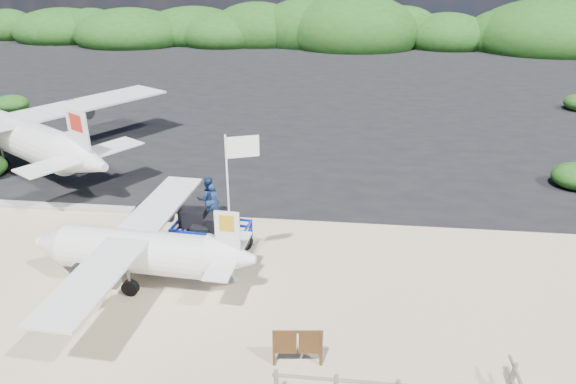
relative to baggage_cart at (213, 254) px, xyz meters
name	(u,v)px	position (x,y,z in m)	size (l,w,h in m)	color
ground	(210,282)	(0.35, -1.88, 0.00)	(160.00, 160.00, 0.00)	beige
asphalt_apron	(294,88)	(0.35, 28.12, 0.00)	(90.00, 50.00, 0.04)	#B2B2B2
vegetation_band	(313,45)	(0.35, 53.12, 0.00)	(124.00, 8.00, 4.40)	#B2B2B2
baggage_cart	(213,254)	(0.00, 0.00, 0.00)	(3.03, 1.73, 1.51)	#0E2AD3
flagpole	(233,280)	(1.11, -1.66, 0.00)	(1.07, 0.45, 5.36)	white
signboard	(297,365)	(3.77, -5.55, 0.00)	(1.47, 0.14, 1.21)	#4F3116
crew_a	(213,202)	(-0.63, 2.67, 0.87)	(0.64, 0.42, 1.75)	navy
crew_b	(208,199)	(-0.84, 2.77, 0.99)	(0.96, 0.75, 1.98)	navy
aircraft_large	(418,99)	(10.68, 25.23, 0.00)	(18.01, 18.01, 5.40)	#B2B2B2
aircraft_small	(234,71)	(-6.49, 34.80, 0.00)	(8.20, 8.20, 2.95)	#B2B2B2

